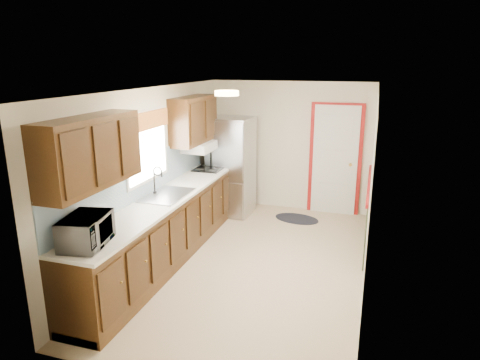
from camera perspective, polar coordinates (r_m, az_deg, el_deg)
The scene contains 8 objects.
room_shell at distance 5.71m, azimuth 1.82°, elevation -0.11°, with size 3.20×5.20×2.52m.
kitchen_run at distance 6.02m, azimuth -10.40°, elevation -3.45°, with size 0.63×4.00×2.20m.
back_wall_trim at distance 7.75m, azimuth 13.38°, elevation 1.29°, with size 1.12×2.30×2.08m.
ceiling_fixture at distance 5.41m, azimuth -1.78°, elevation 11.50°, with size 0.30×0.30×0.06m, color #FFD88C.
microwave at distance 4.58m, azimuth -19.88°, elevation -6.00°, with size 0.57×0.31×0.38m, color white.
refrigerator at distance 7.82m, azimuth -1.19°, elevation 1.86°, with size 0.77×0.76×1.78m.
rug at distance 7.79m, azimuth 7.57°, elevation -5.14°, with size 0.80×0.51×0.01m, color black.
cooktop at distance 7.43m, azimuth -4.11°, elevation 1.55°, with size 0.46×0.55×0.02m, color black.
Camera 1 is at (1.48, -5.30, 2.74)m, focal length 32.00 mm.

